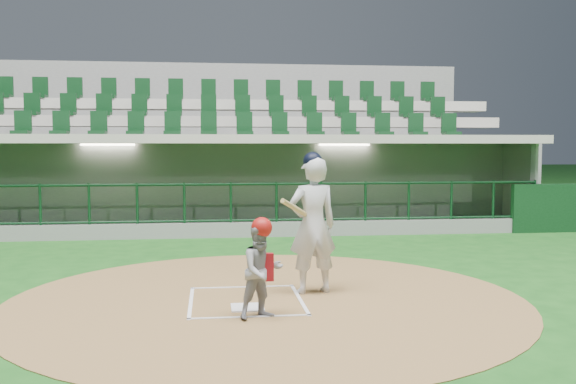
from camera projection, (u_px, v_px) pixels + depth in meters
The scene contains 8 objects.
ground at pixel (245, 297), 9.12m from camera, with size 120.00×120.00×0.00m, color #144915.
dirt_circle at pixel (267, 299), 8.96m from camera, with size 7.20×7.20×0.01m, color brown.
home_plate at pixel (248, 307), 8.43m from camera, with size 0.43×0.43×0.02m, color silver.
batter_box_chalk at pixel (246, 300), 8.83m from camera, with size 1.55×1.80×0.01m.
dugout_structure at pixel (233, 191), 16.81m from camera, with size 16.40×3.70×3.00m.
seating_deck at pixel (226, 169), 19.82m from camera, with size 17.00×6.72×5.15m.
batter at pixel (312, 223), 9.26m from camera, with size 0.93×0.94×2.05m.
catcher at pixel (262, 269), 7.91m from camera, with size 0.70×0.64×1.26m.
Camera 1 is at (-0.47, -9.00, 2.15)m, focal length 40.00 mm.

